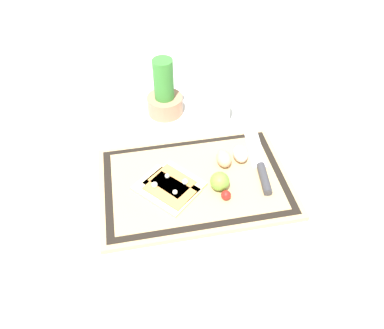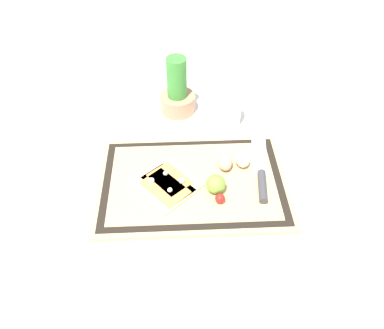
{
  "view_description": "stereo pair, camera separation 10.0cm",
  "coord_description": "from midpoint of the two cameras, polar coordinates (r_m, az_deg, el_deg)",
  "views": [
    {
      "loc": [
        -0.13,
        -0.65,
        0.75
      ],
      "look_at": [
        0.0,
        0.04,
        0.03
      ],
      "focal_mm": 35.0,
      "sensor_mm": 36.0,
      "label": 1
    },
    {
      "loc": [
        -0.03,
        -0.66,
        0.75
      ],
      "look_at": [
        0.0,
        0.04,
        0.03
      ],
      "focal_mm": 35.0,
      "sensor_mm": 36.0,
      "label": 2
    }
  ],
  "objects": [
    {
      "name": "ground_plane",
      "position": [
        1.0,
        -2.42,
        -3.24
      ],
      "size": [
        6.0,
        6.0,
        0.0
      ],
      "primitive_type": "plane",
      "color": "silver"
    },
    {
      "name": "cutting_board",
      "position": [
        0.99,
        -2.43,
        -2.92
      ],
      "size": [
        0.5,
        0.34,
        0.02
      ],
      "color": "tan",
      "rests_on": "ground_plane"
    },
    {
      "name": "pizza_slice_near",
      "position": [
        0.96,
        -6.87,
        -3.97
      ],
      "size": [
        0.18,
        0.18,
        0.02
      ],
      "color": "beige",
      "rests_on": "cutting_board"
    },
    {
      "name": "pizza_slice_far",
      "position": [
        0.97,
        -5.63,
        -2.95
      ],
      "size": [
        0.17,
        0.17,
        0.02
      ],
      "color": "beige",
      "rests_on": "cutting_board"
    },
    {
      "name": "knife",
      "position": [
        1.01,
        7.76,
        -0.81
      ],
      "size": [
        0.06,
        0.26,
        0.02
      ],
      "color": "silver",
      "rests_on": "cutting_board"
    },
    {
      "name": "egg_brown",
      "position": [
        1.01,
        2.07,
        0.77
      ],
      "size": [
        0.04,
        0.06,
        0.04
      ],
      "primitive_type": "ellipsoid",
      "color": "tan",
      "rests_on": "cutting_board"
    },
    {
      "name": "egg_pink",
      "position": [
        1.03,
        4.63,
        1.5
      ],
      "size": [
        0.04,
        0.06,
        0.04
      ],
      "primitive_type": "ellipsoid",
      "color": "beige",
      "rests_on": "cutting_board"
    },
    {
      "name": "lime",
      "position": [
        0.95,
        1.24,
        -2.74
      ],
      "size": [
        0.05,
        0.05,
        0.05
      ],
      "primitive_type": "sphere",
      "color": "#70A838",
      "rests_on": "cutting_board"
    },
    {
      "name": "cherry_tomato_red",
      "position": [
        0.93,
        2.16,
        -4.85
      ],
      "size": [
        0.03,
        0.03,
        0.03
      ],
      "primitive_type": "sphere",
      "color": "red",
      "rests_on": "cutting_board"
    },
    {
      "name": "herb_pot",
      "position": [
        1.2,
        -6.65,
        10.31
      ],
      "size": [
        0.11,
        0.11,
        0.19
      ],
      "color": "#AD7A5B",
      "rests_on": "ground_plane"
    },
    {
      "name": "sauce_jar",
      "position": [
        1.17,
        1.09,
        8.46
      ],
      "size": [
        0.09,
        0.09,
        0.1
      ],
      "color": "silver",
      "rests_on": "ground_plane"
    }
  ]
}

